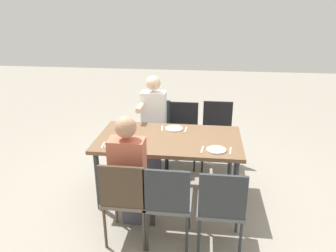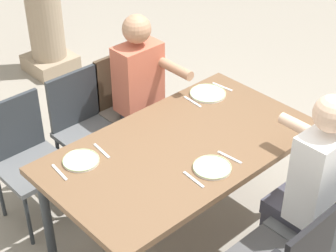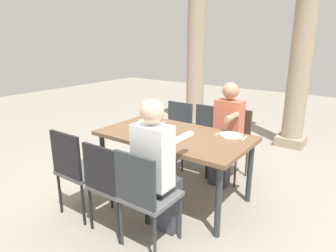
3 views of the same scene
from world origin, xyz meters
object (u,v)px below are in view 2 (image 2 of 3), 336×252
Objects in this scene: chair_west_north at (26,154)px; plate_2 at (208,93)px; chair_east_south at (330,225)px; dining_table at (181,155)px; plate_1 at (212,167)px; chair_east_north at (129,103)px; diner_woman_green at (308,186)px; chair_mid_north at (86,124)px; plate_0 at (81,160)px; diner_man_white at (145,95)px.

chair_west_north is 1.31m from plate_2.
dining_table is at bearing 109.03° from chair_east_south.
plate_2 is at bearing 45.51° from plate_1.
dining_table is 1.90× the size of chair_west_north.
chair_east_north reaches higher than chair_west_north.
chair_west_north is 3.50× the size of plate_2.
dining_table is 1.26× the size of diner_woman_green.
chair_west_north is 0.99× the size of chair_mid_north.
chair_east_north reaches higher than dining_table.
plate_1 is (-0.34, 0.61, 0.24)m from chair_east_south.
diner_woman_green is 6.17× the size of plate_0.
diner_woman_green reaches higher than chair_east_south.
chair_east_south is 1.61m from diner_man_white.
plate_0 is (-0.86, -0.43, 0.09)m from diner_man_white.
chair_west_north is at bearing 115.48° from plate_1.
diner_woman_green is 1.03× the size of diner_man_white.
chair_east_south is 0.72× the size of diner_man_white.
plate_1 is (-0.34, -0.99, 0.09)m from diner_man_white.
plate_2 is (0.24, -0.58, 0.24)m from chair_east_north.
chair_west_north is at bearing 116.70° from chair_east_south.
chair_mid_north reaches higher than chair_west_north.
chair_east_south is at bearing -70.97° from dining_table.
diner_woman_green is (0.31, -0.71, 0.01)m from dining_table.
diner_man_white is 5.08× the size of plate_2.
diner_man_white is (0.00, -0.19, 0.16)m from chair_east_north.
chair_west_north reaches higher than dining_table.
chair_west_north is 3.95× the size of plate_1.
chair_east_north is 4.22× the size of plate_0.
chair_west_north is 2.00m from chair_east_south.
plate_2 is (1.14, -0.59, 0.27)m from chair_west_north.
chair_west_north reaches higher than plate_2.
plate_1 is at bearing -134.49° from plate_2.
chair_east_south is (0.41, -1.78, 0.01)m from chair_mid_north.
dining_table is 0.64m from plate_2.
diner_man_white is at bearing -24.48° from chair_mid_north.
chair_east_north is 0.68× the size of diner_woman_green.
chair_west_north is 0.49m from chair_mid_north.
chair_west_north is 0.96× the size of chair_east_south.
chair_east_south reaches higher than chair_west_north.
diner_man_white reaches higher than plate_1.
diner_man_white is 0.47m from plate_2.
chair_west_north is at bearing 94.28° from plate_0.
plate_0 is at bearing -85.72° from chair_west_north.
diner_woman_green is 0.55m from plate_1.
chair_west_north is at bearing 119.28° from diner_woman_green.
chair_east_south is 1.25m from plate_2.
chair_mid_north reaches higher than plate_1.
plate_2 is (0.65, -0.58, 0.25)m from chair_mid_north.
chair_mid_north is 0.67× the size of diner_woman_green.
dining_table is 6.63× the size of plate_2.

